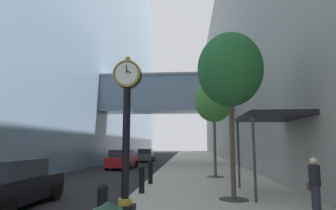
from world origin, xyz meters
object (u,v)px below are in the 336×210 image
bollard_second (102,208)px  bollard_fifth (150,172)px  car_grey_far (146,155)px  pedestrian_walking (315,183)px  street_tree_near (230,70)px  street_tree_mid_near (214,100)px  car_black_near (11,184)px  street_clock (126,126)px  car_red_mid (122,159)px  bollard_fourth (142,178)px

bollard_second → bollard_fifth: 8.18m
bollard_second → car_grey_far: size_ratio=0.26×
pedestrian_walking → street_tree_near: bearing=141.0°
street_tree_mid_near → car_black_near: 12.29m
street_tree_near → street_clock: bearing=-141.0°
bollard_fifth → car_red_mid: (-3.89, 9.92, 0.07)m
street_tree_mid_near → street_clock: bearing=-109.3°
car_red_mid → street_tree_near: bearing=-61.2°
street_clock → street_tree_near: (3.49, 2.82, 2.37)m
bollard_fourth → bollard_fifth: bearing=90.0°
bollard_fifth → bollard_second: bearing=-90.0°
car_black_near → street_tree_mid_near: bearing=47.1°
bollard_fourth → bollard_fifth: (0.00, 2.73, 0.00)m
street_clock → street_tree_mid_near: bearing=70.7°
bollard_second → pedestrian_walking: (5.86, 2.57, 0.26)m
pedestrian_walking → car_red_mid: bearing=122.1°
bollard_fifth → car_red_mid: size_ratio=0.26×
street_tree_near → car_red_mid: 16.27m
street_tree_near → pedestrian_walking: 4.97m
bollard_fifth → car_black_near: size_ratio=0.28×
street_clock → car_black_near: size_ratio=1.12×
street_tree_mid_near → car_red_mid: bearing=138.7°
bollard_fourth → pedestrian_walking: 6.54m
bollard_second → bollard_fourth: same height
street_clock → bollard_fourth: street_clock is taller
car_grey_far → bollard_fourth: bearing=-81.7°
car_black_near → car_grey_far: (0.90, 24.95, -0.04)m
bollard_fourth → car_grey_far: (-3.30, 22.51, 0.02)m
street_tree_mid_near → bollard_fourth: bearing=-121.3°
car_black_near → pedestrian_walking: bearing=-2.6°
street_tree_mid_near → car_red_mid: (-7.55, 6.63, -4.18)m
street_clock → bollard_fifth: street_clock is taller
bollard_fifth → pedestrian_walking: bearing=-43.8°
bollard_fourth → car_black_near: bearing=-149.9°
car_grey_far → bollard_fifth: bearing=-80.5°
pedestrian_walking → car_grey_far: bearing=109.8°
street_tree_near → car_grey_far: size_ratio=1.45×
street_clock → car_black_near: street_clock is taller
street_tree_near → street_tree_mid_near: street_tree_near is taller
bollard_fifth → street_tree_near: street_tree_near is taller
bollard_fourth → street_tree_near: 5.80m
car_red_mid → car_grey_far: size_ratio=1.00×
street_tree_mid_near → pedestrian_walking: 10.01m
street_clock → bollard_fourth: 4.40m
street_tree_mid_near → street_tree_near: bearing=-90.0°
bollard_second → bollard_fourth: 5.46m
bollard_fifth → car_black_near: (-4.20, -5.17, 0.06)m
bollard_fourth → pedestrian_walking: pedestrian_walking is taller
car_grey_far → pedestrian_walking: bearing=-70.2°
street_tree_mid_near → car_grey_far: street_tree_mid_near is taller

